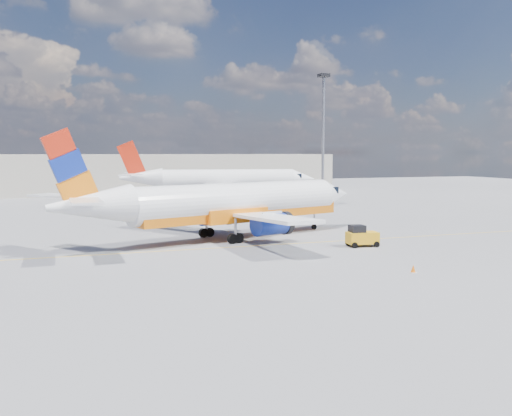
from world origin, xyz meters
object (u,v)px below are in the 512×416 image
object	(u,v)px
second_jet	(222,181)
traffic_cone	(413,269)
gse_tug	(361,236)
main_jet	(229,204)

from	to	relation	value
second_jet	traffic_cone	world-z (taller)	second_jet
gse_tug	main_jet	bearing A→B (deg)	146.93
second_jet	traffic_cone	size ratio (longest dim) A/B	61.01
traffic_cone	gse_tug	bearing A→B (deg)	78.62
gse_tug	traffic_cone	bearing A→B (deg)	-95.42
main_jet	gse_tug	world-z (taller)	main_jet
main_jet	traffic_cone	distance (m)	20.93
main_jet	gse_tug	xyz separation A→B (m)	(9.98, -8.09, -2.56)
second_jet	traffic_cone	bearing A→B (deg)	-83.49
gse_tug	second_jet	bearing A→B (deg)	93.95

